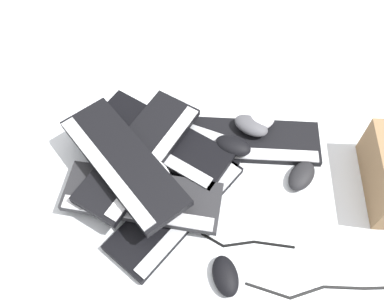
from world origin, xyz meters
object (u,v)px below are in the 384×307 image
at_px(keyboard_0, 248,141).
at_px(mouse_5, 251,126).
at_px(keyboard_3, 160,139).
at_px(mouse_3, 258,122).
at_px(mouse_2, 233,146).
at_px(keyboard_2, 177,208).
at_px(keyboard_6, 123,162).
at_px(keyboard_5, 142,198).
at_px(mouse_1, 302,176).
at_px(mouse_4, 157,174).
at_px(keyboard_4, 140,154).
at_px(keyboard_1, 172,141).
at_px(mouse_0, 225,276).

bearing_deg(keyboard_0, mouse_5, 51.26).
height_order(keyboard_3, mouse_3, mouse_3).
xyz_separation_m(keyboard_0, mouse_2, (-0.06, -0.01, 0.04)).
xyz_separation_m(keyboard_2, mouse_2, (0.23, 0.09, 0.04)).
relative_size(keyboard_6, mouse_2, 4.19).
height_order(keyboard_5, mouse_1, keyboard_5).
bearing_deg(mouse_4, mouse_5, -88.52).
bearing_deg(mouse_2, mouse_5, -106.97).
xyz_separation_m(keyboard_2, keyboard_4, (-0.03, 0.18, 0.06)).
xyz_separation_m(keyboard_2, mouse_3, (0.35, 0.13, 0.04)).
xyz_separation_m(keyboard_0, keyboard_2, (-0.30, -0.10, 0.00)).
distance_m(keyboard_4, mouse_1, 0.48).
xyz_separation_m(keyboard_3, keyboard_5, (-0.13, -0.15, 0.00)).
height_order(mouse_3, mouse_4, mouse_4).
distance_m(keyboard_0, keyboard_1, 0.24).
xyz_separation_m(keyboard_0, mouse_5, (0.02, 0.03, 0.04)).
height_order(keyboard_5, mouse_2, mouse_2).
bearing_deg(mouse_1, mouse_4, -51.17).
height_order(keyboard_5, mouse_3, mouse_3).
bearing_deg(mouse_0, mouse_3, 153.11).
bearing_deg(mouse_4, keyboard_5, 110.97).
bearing_deg(mouse_3, mouse_0, 51.82).
bearing_deg(keyboard_1, mouse_5, -18.99).
bearing_deg(mouse_3, mouse_5, 5.56).
relative_size(mouse_0, mouse_5, 1.00).
relative_size(keyboard_6, mouse_0, 4.19).
bearing_deg(keyboard_4, keyboard_2, -79.69).
relative_size(keyboard_3, mouse_2, 4.14).
bearing_deg(keyboard_5, mouse_3, 9.77).
distance_m(keyboard_3, keyboard_6, 0.16).
distance_m(mouse_2, mouse_4, 0.25).
bearing_deg(keyboard_6, mouse_2, -10.99).
xyz_separation_m(mouse_0, mouse_5, (0.29, 0.36, 0.03)).
bearing_deg(keyboard_4, keyboard_6, -159.30).
bearing_deg(keyboard_2, mouse_1, -11.51).
relative_size(keyboard_2, mouse_5, 4.21).
distance_m(keyboard_0, mouse_1, 0.19).
relative_size(keyboard_0, mouse_1, 4.15).
relative_size(keyboard_1, keyboard_4, 0.95).
relative_size(keyboard_4, mouse_3, 4.12).
distance_m(keyboard_6, mouse_1, 0.52).
height_order(keyboard_6, mouse_1, keyboard_6).
bearing_deg(mouse_2, keyboard_1, 9.98).
bearing_deg(mouse_1, keyboard_5, -44.68).
height_order(keyboard_1, mouse_3, mouse_3).
xyz_separation_m(keyboard_4, mouse_2, (0.26, -0.08, -0.02)).
xyz_separation_m(keyboard_6, mouse_3, (0.44, -0.02, -0.05)).
distance_m(keyboard_6, mouse_0, 0.41).
height_order(keyboard_0, mouse_1, mouse_1).
xyz_separation_m(mouse_1, mouse_5, (-0.05, 0.21, 0.03)).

